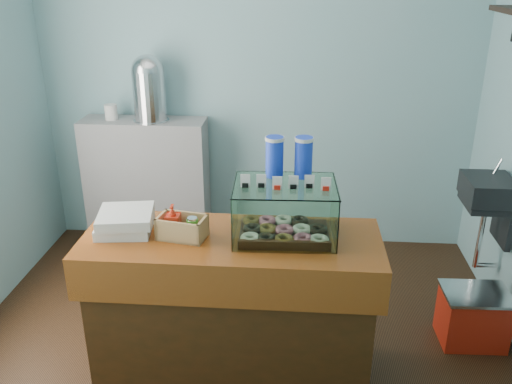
# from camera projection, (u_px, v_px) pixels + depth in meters

# --- Properties ---
(ground) EXTENTS (3.50, 3.50, 0.00)m
(ground) POSITION_uv_depth(u_px,v_px,m) (238.00, 345.00, 3.46)
(ground) COLOR black
(ground) RESTS_ON ground
(room_shell) EXTENTS (3.54, 3.04, 2.82)m
(room_shell) POSITION_uv_depth(u_px,v_px,m) (239.00, 77.00, 2.80)
(room_shell) COLOR #79AAB0
(room_shell) RESTS_ON ground
(counter) EXTENTS (1.60, 0.60, 0.90)m
(counter) POSITION_uv_depth(u_px,v_px,m) (232.00, 308.00, 3.04)
(counter) COLOR #3F1F0C
(counter) RESTS_ON ground
(back_shelf) EXTENTS (1.00, 0.32, 1.10)m
(back_shelf) POSITION_uv_depth(u_px,v_px,m) (148.00, 184.00, 4.52)
(back_shelf) COLOR gray
(back_shelf) RESTS_ON ground
(display_case) EXTENTS (0.55, 0.41, 0.51)m
(display_case) POSITION_uv_depth(u_px,v_px,m) (285.00, 205.00, 2.86)
(display_case) COLOR #361B10
(display_case) RESTS_ON counter
(condiment_crate) EXTENTS (0.27, 0.20, 0.18)m
(condiment_crate) POSITION_uv_depth(u_px,v_px,m) (181.00, 226.00, 2.86)
(condiment_crate) COLOR tan
(condiment_crate) RESTS_ON counter
(pastry_boxes) EXTENTS (0.33, 0.33, 0.11)m
(pastry_boxes) POSITION_uv_depth(u_px,v_px,m) (125.00, 221.00, 2.93)
(pastry_boxes) COLOR silver
(pastry_boxes) RESTS_ON counter
(coffee_urn) EXTENTS (0.28, 0.28, 0.52)m
(coffee_urn) POSITION_uv_depth(u_px,v_px,m) (149.00, 87.00, 4.18)
(coffee_urn) COLOR silver
(coffee_urn) RESTS_ON back_shelf
(red_cooler) EXTENTS (0.42, 0.33, 0.36)m
(red_cooler) POSITION_uv_depth(u_px,v_px,m) (473.00, 316.00, 3.43)
(red_cooler) COLOR red
(red_cooler) RESTS_ON ground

